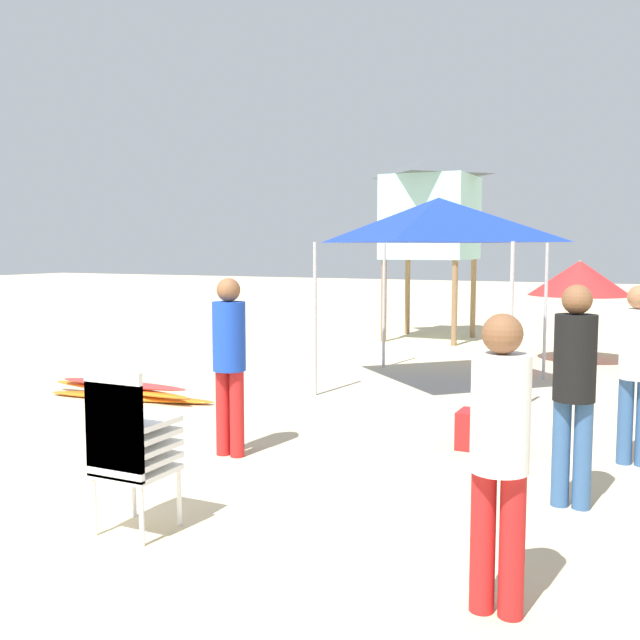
% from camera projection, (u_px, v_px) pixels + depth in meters
% --- Properties ---
extents(ground, '(80.00, 80.00, 0.00)m').
position_uv_depth(ground, '(45.00, 493.00, 6.07)').
color(ground, beige).
extents(stacked_plastic_chairs, '(0.48, 0.48, 1.20)m').
position_uv_depth(stacked_plastic_chairs, '(127.00, 439.00, 5.10)').
color(stacked_plastic_chairs, white).
rests_on(stacked_plastic_chairs, ground).
extents(surfboard_pile, '(2.66, 0.69, 0.24)m').
position_uv_depth(surfboard_pile, '(124.00, 391.00, 9.81)').
color(surfboard_pile, orange).
rests_on(surfboard_pile, ground).
extents(lifeguard_near_left, '(0.32, 0.32, 1.75)m').
position_uv_depth(lifeguard_near_left, '(574.00, 380.00, 5.63)').
color(lifeguard_near_left, '#33598C').
rests_on(lifeguard_near_left, ground).
extents(lifeguard_near_center, '(0.32, 0.32, 1.68)m').
position_uv_depth(lifeguard_near_center, '(500.00, 444.00, 3.97)').
color(lifeguard_near_center, red).
rests_on(lifeguard_near_center, ground).
extents(lifeguard_near_right, '(0.32, 0.32, 1.74)m').
position_uv_depth(lifeguard_near_right, '(229.00, 354.00, 7.05)').
color(lifeguard_near_right, red).
rests_on(lifeguard_near_right, ground).
extents(lifeguard_far_right, '(0.32, 0.32, 1.69)m').
position_uv_depth(lifeguard_far_right, '(637.00, 363.00, 6.75)').
color(lifeguard_far_right, '#33598C').
rests_on(lifeguard_far_right, ground).
extents(popup_canopy, '(2.69, 2.69, 2.74)m').
position_uv_depth(popup_canopy, '(438.00, 220.00, 10.45)').
color(popup_canopy, '#B2B2B7').
rests_on(popup_canopy, ground).
extents(lifeguard_tower, '(1.98, 1.98, 4.03)m').
position_uv_depth(lifeguard_tower, '(431.00, 207.00, 15.94)').
color(lifeguard_tower, olive).
rests_on(lifeguard_tower, ground).
extents(beach_umbrella_mid, '(1.75, 1.75, 1.81)m').
position_uv_depth(beach_umbrella_mid, '(580.00, 278.00, 12.77)').
color(beach_umbrella_mid, beige).
rests_on(beach_umbrella_mid, ground).
extents(cooler_box, '(0.59, 0.36, 0.38)m').
position_uv_depth(cooler_box, '(488.00, 431.00, 7.33)').
color(cooler_box, red).
rests_on(cooler_box, ground).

